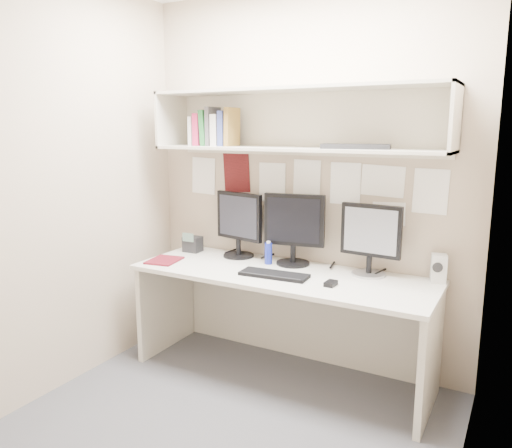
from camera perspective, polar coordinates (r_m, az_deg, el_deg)
The scene contains 19 objects.
floor at distance 3.09m, azimuth -2.84°, elevation -21.68°, with size 2.40×2.00×0.01m, color #434247.
wall_back at distance 3.51m, azimuth 5.56°, elevation 4.89°, with size 2.40×0.02×2.60m, color tan.
wall_front at distance 1.87m, azimuth -19.47°, elevation -1.00°, with size 2.40×0.02×2.60m, color tan.
wall_left at distance 3.42m, azimuth -20.51°, elevation 4.08°, with size 0.02×2.00×2.60m, color tan.
wall_right at distance 2.25m, azimuth 23.85°, elevation 0.61°, with size 0.02×2.00×2.60m, color tan.
desk at distance 3.43m, azimuth 2.91°, elevation -11.35°, with size 2.00×0.70×0.73m.
overhead_hutch at distance 3.37m, azimuth 4.73°, elevation 11.80°, with size 2.00×0.38×0.40m.
pinned_papers at distance 3.51m, azimuth 5.51°, elevation 4.07°, with size 1.92×0.01×0.48m, color white, non-canonical shape.
monitor_left at distance 3.65m, azimuth -1.96°, elevation 0.22°, with size 0.41×0.22×0.48m.
monitor_center at distance 3.45m, azimuth 4.36°, elevation -0.31°, with size 0.42×0.23×0.49m.
monitor_right at distance 3.27m, azimuth 12.96°, elevation -1.44°, with size 0.40×0.22×0.46m.
keyboard at distance 3.21m, azimuth 2.08°, elevation -5.81°, with size 0.44×0.16×0.02m, color black.
mouse at distance 3.06m, azimuth 8.54°, elevation -6.74°, with size 0.06×0.09×0.03m, color black.
speaker at distance 3.27m, azimuth 20.15°, elevation -4.78°, with size 0.11×0.11×0.18m.
blue_bottle at distance 3.48m, azimuth 1.43°, elevation -3.36°, with size 0.05×0.05×0.16m.
maroon_notebook at distance 3.63m, azimuth -10.44°, elevation -4.11°, with size 0.20×0.24×0.01m, color #5A0F1A.
desk_phone at distance 3.86m, azimuth -7.26°, elevation -2.27°, with size 0.13×0.12×0.15m.
book_stack at distance 3.64m, azimuth -4.78°, elevation 10.80°, with size 0.34×0.17×0.27m.
hutch_tray at distance 3.16m, azimuth 11.32°, elevation 8.69°, with size 0.41×0.16×0.03m, color black.
Camera 1 is at (1.38, -2.21, 1.67)m, focal length 35.00 mm.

